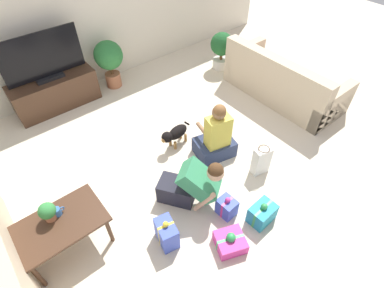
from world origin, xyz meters
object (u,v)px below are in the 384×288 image
gift_box_d (262,214)px  gift_bag_a (261,161)px  mug (57,212)px  tv_console (56,92)px  coffee_table (61,226)px  potted_plant_back_right (109,59)px  gift_box_a (230,242)px  person_kneeling (192,184)px  tabletop_plant (47,212)px  sofa_right (282,82)px  tv (43,59)px  gift_box_b (227,207)px  dog (175,134)px  potted_plant_corner_right (222,48)px  gift_box_c (167,233)px  person_sitting (216,138)px

gift_box_d → gift_bag_a: bearing=43.2°
mug → tv_console: bearing=70.7°
coffee_table → gift_box_d: bearing=-30.5°
gift_box_d → potted_plant_back_right: bearing=89.4°
gift_box_a → person_kneeling: bearing=86.2°
tv_console → potted_plant_back_right: potted_plant_back_right is taller
mug → tabletop_plant: tabletop_plant is taller
sofa_right → person_kneeling: (-2.59, -0.73, 0.04)m
tv → gift_bag_a: bearing=-64.0°
gift_box_b → sofa_right: bearing=25.4°
gift_bag_a → gift_box_b: bearing=-166.8°
person_kneeling → gift_box_d: (0.46, -0.72, -0.21)m
tv_console → tabletop_plant: bearing=-110.9°
sofa_right → gift_box_d: (-2.12, -1.45, -0.17)m
sofa_right → potted_plant_back_right: 2.99m
coffee_table → gift_box_b: coffee_table is taller
tv_console → coffee_table: bearing=-109.4°
tv → person_kneeling: bearing=-80.1°
dog → gift_box_d: 1.63m
tv → potted_plant_corner_right: 3.10m
potted_plant_back_right → tabletop_plant: 3.07m
gift_bag_a → coffee_table: bearing=166.3°
dog → gift_bag_a: size_ratio=1.26×
mug → sofa_right: bearing=3.5°
coffee_table → dog: coffee_table is taller
gift_box_d → gift_box_c: bearing=154.6°
person_sitting → person_kneeling: bearing=41.2°
tv_console → mug: 2.58m
potted_plant_corner_right → tabletop_plant: potted_plant_corner_right is taller
sofa_right → gift_bag_a: (-1.58, -0.94, -0.08)m
potted_plant_corner_right → gift_box_a: bearing=-131.5°
tv → gift_box_b: (0.72, -3.31, -0.74)m
potted_plant_back_right → gift_box_a: bearing=-98.7°
person_sitting → mug: 2.13m
gift_box_c → person_sitting: bearing=26.4°
tabletop_plant → tv_console: bearing=69.1°
tabletop_plant → gift_box_c: bearing=-39.1°
dog → gift_box_c: bearing=-48.8°
tv_console → person_sitting: (1.27, -2.50, 0.05)m
gift_bag_a → sofa_right: bearing=30.8°
tv_console → gift_bag_a: tv_console is taller
sofa_right → gift_bag_a: size_ratio=4.59×
person_sitting → potted_plant_back_right: bearing=-71.0°
gift_box_a → mug: 1.84m
person_kneeling → dog: bearing=30.2°
dog → gift_bag_a: bearing=19.0°
gift_box_c → gift_bag_a: 1.56m
coffee_table → gift_box_d: 2.18m
potted_plant_corner_right → gift_bag_a: 2.72m
coffee_table → mug: mug is taller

